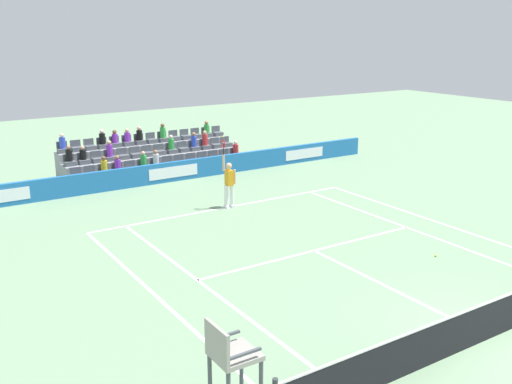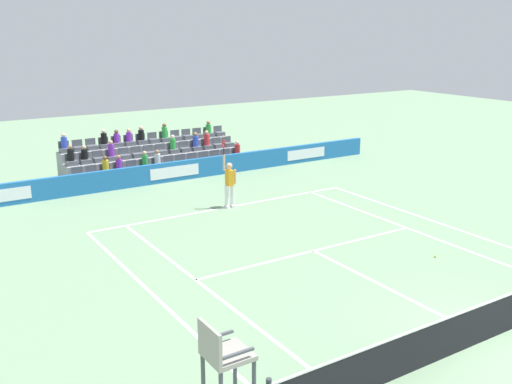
% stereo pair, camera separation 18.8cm
% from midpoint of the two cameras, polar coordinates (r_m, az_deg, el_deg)
% --- Properties ---
extents(ground_plane, '(80.00, 80.00, 0.00)m').
position_cam_midpoint_polar(ground_plane, '(14.58, 22.00, -13.12)').
color(ground_plane, gray).
extents(line_baseline, '(10.97, 0.10, 0.01)m').
position_cam_midpoint_polar(line_baseline, '(22.87, -2.62, -1.50)').
color(line_baseline, white).
rests_on(line_baseline, ground).
extents(line_service, '(8.23, 0.10, 0.01)m').
position_cam_midpoint_polar(line_service, '(18.56, 5.89, -5.72)').
color(line_service, white).
rests_on(line_service, ground).
extents(line_centre_service, '(0.10, 6.40, 0.01)m').
position_cam_midpoint_polar(line_centre_service, '(16.38, 12.89, -9.05)').
color(line_centre_service, white).
rests_on(line_centre_service, ground).
extents(line_singles_sideline_left, '(0.10, 11.89, 0.01)m').
position_cam_midpoint_polar(line_singles_sideline_left, '(16.14, -4.82, -9.08)').
color(line_singles_sideline_left, white).
rests_on(line_singles_sideline_left, ground).
extents(line_singles_sideline_right, '(0.10, 11.89, 0.01)m').
position_cam_midpoint_polar(line_singles_sideline_right, '(20.93, 15.59, -3.72)').
color(line_singles_sideline_right, white).
rests_on(line_singles_sideline_right, ground).
extents(line_doubles_sideline_left, '(0.10, 11.89, 0.01)m').
position_cam_midpoint_polar(line_doubles_sideline_left, '(15.62, -9.34, -10.12)').
color(line_doubles_sideline_left, white).
rests_on(line_doubles_sideline_left, ground).
extents(line_doubles_sideline_right, '(0.10, 11.89, 0.01)m').
position_cam_midpoint_polar(line_doubles_sideline_right, '(21.93, 18.01, -3.03)').
color(line_doubles_sideline_right, white).
rests_on(line_doubles_sideline_right, ground).
extents(line_centre_mark, '(0.10, 0.20, 0.01)m').
position_cam_midpoint_polar(line_centre_mark, '(22.78, -2.50, -1.56)').
color(line_centre_mark, white).
rests_on(line_centre_mark, ground).
extents(sponsor_barrier, '(22.39, 0.22, 0.90)m').
position_cam_midpoint_polar(sponsor_barrier, '(26.93, -7.79, 2.00)').
color(sponsor_barrier, '#1E66AD').
rests_on(sponsor_barrier, ground).
extents(tennis_net, '(11.97, 0.10, 1.07)m').
position_cam_midpoint_polar(tennis_net, '(14.36, 22.21, -11.39)').
color(tennis_net, '#33383D').
rests_on(tennis_net, ground).
extents(tennis_player, '(0.52, 0.38, 2.85)m').
position_cam_midpoint_polar(tennis_player, '(22.61, -2.38, 0.91)').
color(tennis_player, white).
rests_on(tennis_player, ground).
extents(umpire_chair, '(0.70, 0.70, 2.34)m').
position_cam_midpoint_polar(umpire_chair, '(9.73, -2.55, -16.78)').
color(umpire_chair, '#474C54').
rests_on(umpire_chair, ground).
extents(stadium_stand, '(8.68, 2.85, 2.17)m').
position_cam_midpoint_polar(stadium_stand, '(28.97, -9.76, 3.11)').
color(stadium_stand, gray).
rests_on(stadium_stand, ground).
extents(loose_tennis_ball, '(0.07, 0.07, 0.07)m').
position_cam_midpoint_polar(loose_tennis_ball, '(18.80, 17.33, -5.99)').
color(loose_tennis_ball, '#D1E533').
rests_on(loose_tennis_ball, ground).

